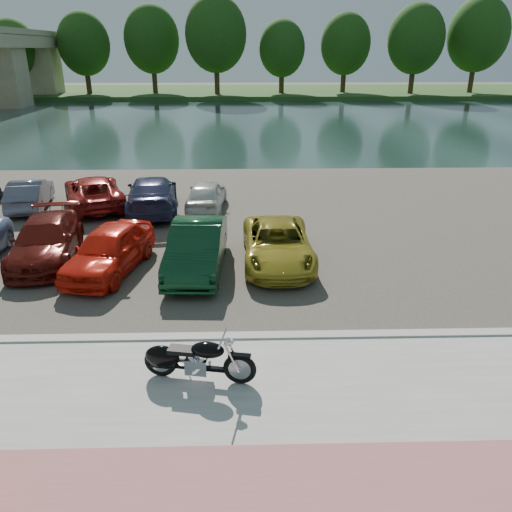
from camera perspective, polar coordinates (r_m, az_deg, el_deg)
The scene contains 17 objects.
ground at distance 10.29m, azimuth -3.63°, elevation -15.50°, with size 200.00×200.00×0.00m, color #595447.
promenade at distance 9.49m, azimuth -3.84°, elevation -18.99°, with size 60.00×6.00×0.10m, color #9E9B95.
pink_path at distance 8.39m, azimuth -4.25°, elevation -25.51°, with size 60.00×2.00×0.01m, color #9D5D59.
kerb at distance 11.90m, azimuth -3.33°, elevation -9.29°, with size 60.00×0.30×0.14m, color #9E9B95.
parking_lot at distance 20.12m, azimuth -2.64°, elevation 4.23°, with size 60.00×18.00×0.04m, color #3E3832.
river at distance 48.52m, azimuth -2.09°, elevation 15.04°, with size 120.00×40.00×0.00m, color #1A302C.
far_bank at distance 80.33m, azimuth -1.93°, elevation 18.23°, with size 120.00×24.00×0.60m, color #234B1A.
far_trees at distance 74.01m, azimuth 1.65°, elevation 23.44°, with size 70.25×10.68×12.52m.
motorcycle at distance 10.36m, azimuth -7.67°, elevation -11.59°, with size 2.31×0.83×1.05m.
car_3 at distance 17.27m, azimuth -22.87°, elevation 1.67°, with size 1.86×4.56×1.32m, color #54120C.
car_4 at distance 15.71m, azimuth -16.43°, elevation 0.71°, with size 1.65×4.10×1.40m, color red.
car_5 at distance 15.25m, azimuth -6.77°, elevation 0.98°, with size 1.55×4.43×1.46m, color #0F391D.
car_6 at distance 15.70m, azimuth 2.48°, elevation 1.40°, with size 2.11×4.58×1.27m, color #A99827.
car_9 at distance 23.36m, azimuth -24.44°, elevation 6.48°, with size 1.33×3.82×1.26m, color #575869.
car_10 at distance 22.56m, azimuth -18.08°, elevation 6.98°, with size 2.22×4.81×1.34m, color maroon.
car_11 at distance 21.37m, azimuth -11.78°, elevation 6.96°, with size 2.03×4.98×1.45m, color #292D4F.
car_12 at distance 21.27m, azimuth -5.69°, elevation 6.98°, with size 1.48×3.68×1.25m, color silver.
Camera 1 is at (0.41, -8.10, 6.34)m, focal length 35.00 mm.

